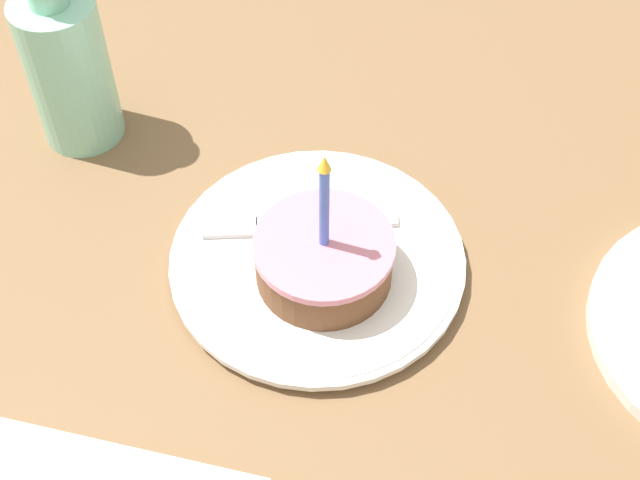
{
  "coord_description": "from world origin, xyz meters",
  "views": [
    {
      "loc": [
        -0.1,
        0.41,
        0.58
      ],
      "look_at": [
        -0.0,
        -0.01,
        0.04
      ],
      "focal_mm": 50.0,
      "sensor_mm": 36.0,
      "label": 1
    }
  ],
  "objects_px": {
    "fork": "(285,224)",
    "plate": "(320,261)",
    "cake_slice": "(324,258)",
    "bottle": "(67,65)"
  },
  "relations": [
    {
      "from": "cake_slice",
      "to": "fork",
      "type": "bearing_deg",
      "value": -44.63
    },
    {
      "from": "fork",
      "to": "plate",
      "type": "bearing_deg",
      "value": 145.11
    },
    {
      "from": "plate",
      "to": "cake_slice",
      "type": "height_order",
      "value": "cake_slice"
    },
    {
      "from": "bottle",
      "to": "plate",
      "type": "bearing_deg",
      "value": 157.14
    },
    {
      "from": "fork",
      "to": "bottle",
      "type": "relative_size",
      "value": 0.83
    },
    {
      "from": "plate",
      "to": "fork",
      "type": "xyz_separation_m",
      "value": [
        0.04,
        -0.02,
        0.01
      ]
    },
    {
      "from": "plate",
      "to": "cake_slice",
      "type": "distance_m",
      "value": 0.03
    },
    {
      "from": "plate",
      "to": "fork",
      "type": "distance_m",
      "value": 0.04
    },
    {
      "from": "cake_slice",
      "to": "bottle",
      "type": "xyz_separation_m",
      "value": [
        0.26,
        -0.12,
        0.04
      ]
    },
    {
      "from": "cake_slice",
      "to": "plate",
      "type": "bearing_deg",
      "value": -67.28
    }
  ]
}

